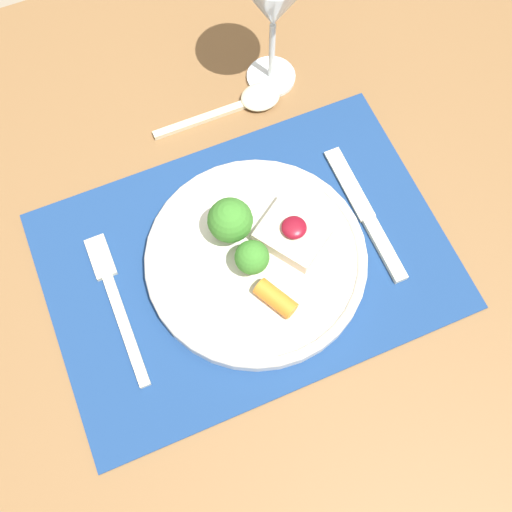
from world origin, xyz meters
The scene contains 8 objects.
ground_plane centered at (0.00, 0.00, 0.00)m, with size 8.00×8.00×0.00m, color gray.
dining_table centered at (0.00, 0.00, 0.66)m, with size 1.12×0.98×0.77m.
placemat centered at (0.00, 0.00, 0.77)m, with size 0.46×0.32×0.00m, color navy.
dinner_plate centered at (0.01, 0.00, 0.79)m, with size 0.26×0.26×0.08m.
fork centered at (-0.16, 0.01, 0.78)m, with size 0.02×0.19×0.01m.
knife centered at (0.15, -0.01, 0.78)m, with size 0.02×0.19×0.01m.
spoon centered at (0.09, 0.20, 0.78)m, with size 0.17×0.04×0.02m.
wine_glass_near centered at (0.13, 0.23, 0.91)m, with size 0.09×0.09×0.18m.
Camera 1 is at (-0.09, -0.24, 1.43)m, focal length 42.00 mm.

